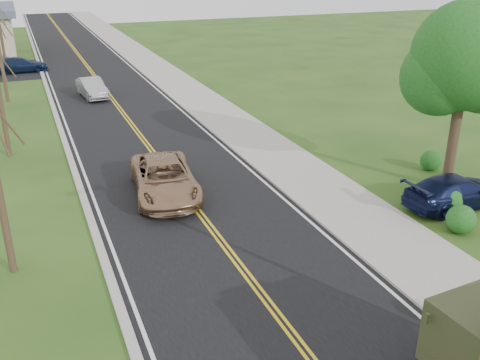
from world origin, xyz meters
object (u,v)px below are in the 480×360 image
suv_champagne (164,178)px  utility_box_near (478,321)px  sedan_silver (92,88)px  pickup_navy (456,192)px

suv_champagne → utility_box_near: (5.40, -12.31, -0.27)m
sedan_silver → pickup_navy: bearing=-72.4°
suv_champagne → pickup_navy: size_ratio=1.20×
sedan_silver → pickup_navy: sedan_silver is taller
suv_champagne → sedan_silver: 18.92m
sedan_silver → utility_box_near: size_ratio=5.26×
suv_champagne → pickup_navy: bearing=-21.0°
pickup_navy → sedan_silver: bearing=23.3°
suv_champagne → utility_box_near: suv_champagne is taller
suv_champagne → pickup_navy: suv_champagne is taller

